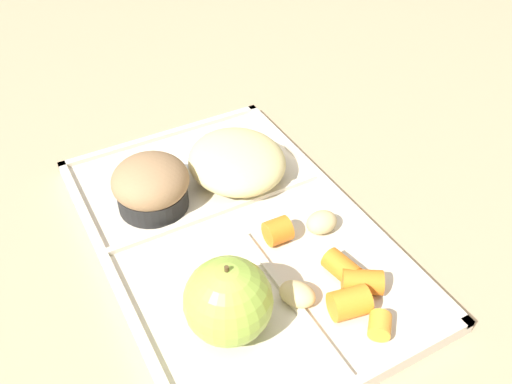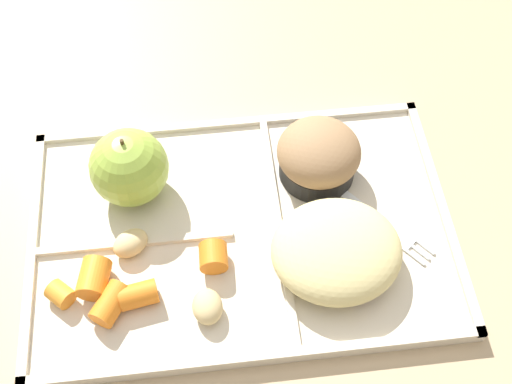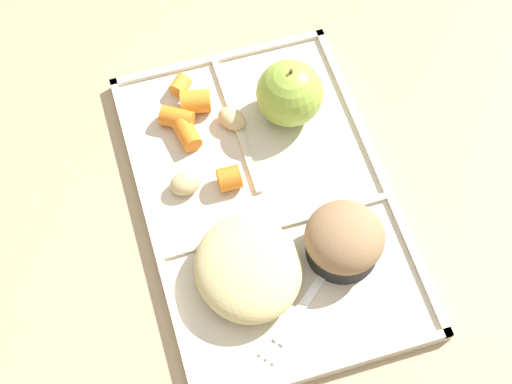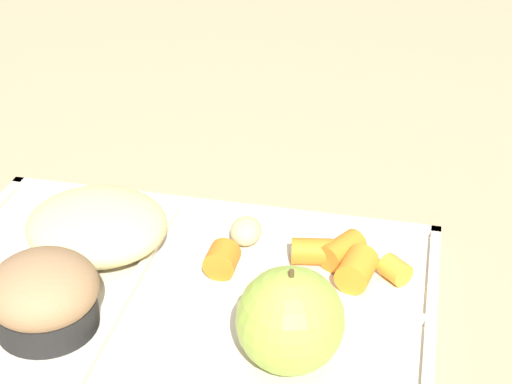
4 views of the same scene
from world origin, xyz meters
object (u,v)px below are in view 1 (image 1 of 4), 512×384
lunch_tray (235,237)px  green_apple (228,301)px  plastic_fork (185,167)px  bran_muffin (151,185)px

lunch_tray → green_apple: bearing=150.5°
lunch_tray → plastic_fork: 0.12m
green_apple → plastic_fork: (0.22, -0.05, -0.04)m
green_apple → bran_muffin: green_apple is taller
green_apple → bran_muffin: (0.18, 0.00, -0.01)m
lunch_tray → green_apple: green_apple is taller
bran_muffin → plastic_fork: (0.04, -0.05, -0.03)m
lunch_tray → plastic_fork: (0.12, 0.00, 0.01)m
lunch_tray → bran_muffin: (0.08, 0.05, 0.03)m
green_apple → plastic_fork: bearing=-13.6°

